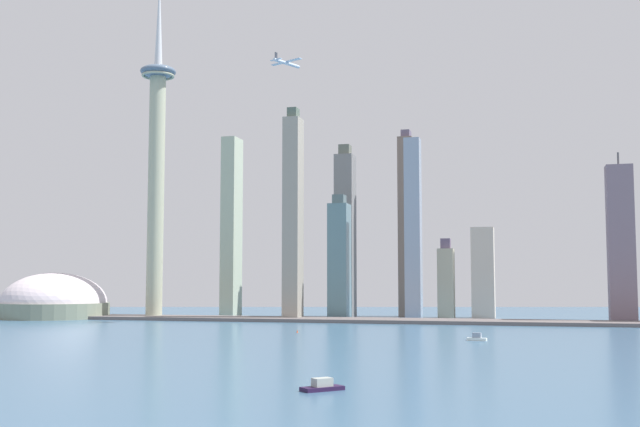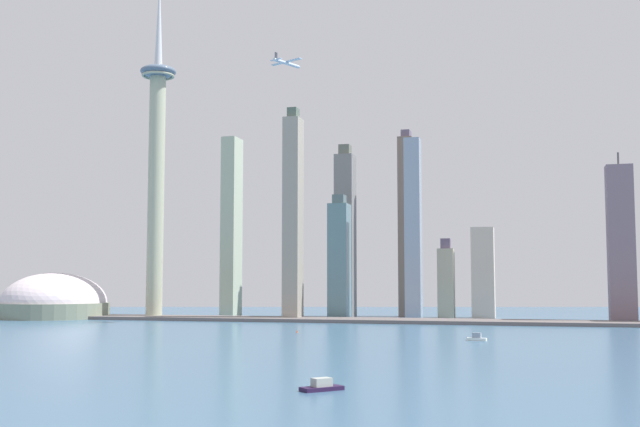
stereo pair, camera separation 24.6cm
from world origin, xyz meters
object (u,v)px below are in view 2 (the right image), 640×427
object	(u,v)px
skyscraper_5	(483,273)
skyscraper_8	(407,225)
observation_tower	(157,156)
stadium_dome	(54,304)
skyscraper_9	(345,234)
skyscraper_7	(446,281)
airplane	(287,63)
skyscraper_0	(339,260)
skyscraper_2	(231,227)
boat_2	(322,386)
channel_buoy_1	(297,331)
boat_3	(477,338)
skyscraper_3	(621,244)
skyscraper_6	(293,216)
skyscraper_4	(413,228)

from	to	relation	value
skyscraper_5	skyscraper_8	bearing A→B (deg)	174.59
observation_tower	stadium_dome	size ratio (longest dim) A/B	3.23
skyscraper_8	skyscraper_9	size ratio (longest dim) A/B	1.09
skyscraper_7	airplane	bearing A→B (deg)	-136.10
skyscraper_0	skyscraper_2	size ratio (longest dim) A/B	0.65
observation_tower	skyscraper_2	xyz separation A→B (m)	(57.13, 40.72, -63.13)
boat_2	channel_buoy_1	bearing A→B (deg)	62.20
skyscraper_0	skyscraper_9	xyz separation A→B (m)	(-4.38, 41.74, 25.44)
skyscraper_7	boat_2	xyz separation A→B (m)	(10.72, -478.73, -31.63)
stadium_dome	skyscraper_2	size ratio (longest dim) A/B	0.58
stadium_dome	boat_3	bearing A→B (deg)	-24.11
skyscraper_2	skyscraper_5	distance (m)	234.97
skyscraper_5	skyscraper_7	world-z (taller)	skyscraper_5
observation_tower	skyscraper_8	distance (m)	240.58
skyscraper_2	boat_2	bearing A→B (deg)	-65.23
skyscraper_3	skyscraper_9	xyz separation A→B (m)	(-236.58, 47.46, 14.53)
skyscraper_2	channel_buoy_1	xyz separation A→B (m)	(120.84, -189.42, -82.51)
skyscraper_3	boat_3	world-z (taller)	skyscraper_3
skyscraper_5	skyscraper_6	distance (m)	182.50
skyscraper_6	channel_buoy_1	bearing A→B (deg)	-71.93
observation_tower	channel_buoy_1	xyz separation A→B (m)	(177.97, -148.71, -145.65)
skyscraper_4	channel_buoy_1	world-z (taller)	skyscraper_4
observation_tower	skyscraper_5	size ratio (longest dim) A/B	3.86
skyscraper_6	observation_tower	bearing A→B (deg)	-179.02
observation_tower	skyscraper_4	xyz separation A→B (m)	(227.90, 34.10, -67.93)
skyscraper_2	skyscraper_7	size ratio (longest dim) A/B	2.33
stadium_dome	skyscraper_9	bearing A→B (deg)	19.30
skyscraper_6	skyscraper_0	bearing A→B (deg)	38.59
skyscraper_3	skyscraper_0	bearing A→B (deg)	178.59
skyscraper_7	airplane	distance (m)	241.65
skyscraper_4	boat_3	world-z (taller)	skyscraper_4
stadium_dome	skyscraper_6	xyz separation A→B (m)	(219.48, 18.18, 76.61)
skyscraper_2	skyscraper_7	world-z (taller)	skyscraper_2
observation_tower	skyscraper_3	xyz separation A→B (m)	(395.35, 23.94, -83.63)
stadium_dome	boat_2	xyz separation A→B (m)	(352.86, -387.50, -10.81)
skyscraper_5	boat_3	size ratio (longest dim) A/B	7.17
skyscraper_0	skyscraper_9	size ratio (longest dim) A/B	0.68
skyscraper_2	skyscraper_8	distance (m)	164.82
stadium_dome	boat_3	size ratio (longest dim) A/B	8.57
skyscraper_9	skyscraper_3	bearing A→B (deg)	-11.34
skyscraper_0	boat_2	distance (m)	447.18
boat_3	skyscraper_8	bearing A→B (deg)	-62.08
stadium_dome	skyscraper_7	xyz separation A→B (m)	(342.15, 91.23, 20.82)
skyscraper_7	boat_3	distance (m)	269.30
boat_3	skyscraper_5	bearing A→B (deg)	-75.88
boat_3	channel_buoy_1	size ratio (longest dim) A/B	5.92
stadium_dome	channel_buoy_1	size ratio (longest dim) A/B	50.72
skyscraper_5	skyscraper_7	distance (m)	34.91
boat_2	airplane	distance (m)	441.68
skyscraper_8	airplane	distance (m)	197.50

